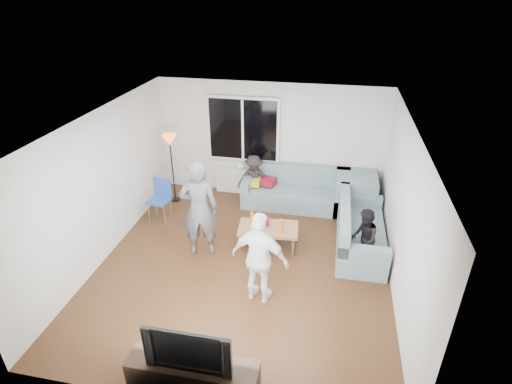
% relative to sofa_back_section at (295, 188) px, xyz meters
% --- Properties ---
extents(floor, '(5.00, 5.50, 0.04)m').
position_rel_sofa_back_section_xyz_m(floor, '(-0.65, -2.27, -0.45)').
color(floor, '#56351C').
rests_on(floor, ground).
extents(ceiling, '(5.00, 5.50, 0.04)m').
position_rel_sofa_back_section_xyz_m(ceiling, '(-0.65, -2.27, 2.20)').
color(ceiling, white).
rests_on(ceiling, ground).
extents(wall_back, '(5.00, 0.04, 2.60)m').
position_rel_sofa_back_section_xyz_m(wall_back, '(-0.65, 0.50, 0.88)').
color(wall_back, silver).
rests_on(wall_back, ground).
extents(wall_front, '(5.00, 0.04, 2.60)m').
position_rel_sofa_back_section_xyz_m(wall_front, '(-0.65, -5.04, 0.88)').
color(wall_front, silver).
rests_on(wall_front, ground).
extents(wall_left, '(0.04, 5.50, 2.60)m').
position_rel_sofa_back_section_xyz_m(wall_left, '(-3.17, -2.27, 0.88)').
color(wall_left, silver).
rests_on(wall_left, ground).
extents(wall_right, '(0.04, 5.50, 2.60)m').
position_rel_sofa_back_section_xyz_m(wall_right, '(1.87, -2.27, 0.88)').
color(wall_right, silver).
rests_on(wall_right, ground).
extents(window_frame, '(1.62, 0.06, 1.47)m').
position_rel_sofa_back_section_xyz_m(window_frame, '(-1.25, 0.42, 1.12)').
color(window_frame, white).
rests_on(window_frame, wall_back).
extents(window_glass, '(1.50, 0.02, 1.35)m').
position_rel_sofa_back_section_xyz_m(window_glass, '(-1.25, 0.38, 1.12)').
color(window_glass, black).
rests_on(window_glass, window_frame).
extents(window_mullion, '(0.05, 0.03, 1.35)m').
position_rel_sofa_back_section_xyz_m(window_mullion, '(-1.25, 0.37, 1.12)').
color(window_mullion, white).
rests_on(window_mullion, window_frame).
extents(radiator, '(1.30, 0.12, 0.62)m').
position_rel_sofa_back_section_xyz_m(radiator, '(-1.25, 0.38, -0.11)').
color(radiator, silver).
rests_on(radiator, floor).
extents(potted_plant, '(0.25, 0.22, 0.38)m').
position_rel_sofa_back_section_xyz_m(potted_plant, '(-1.06, 0.35, 0.39)').
color(potted_plant, '#336327').
rests_on(potted_plant, radiator).
extents(vase, '(0.20, 0.20, 0.18)m').
position_rel_sofa_back_section_xyz_m(vase, '(-1.30, 0.35, 0.29)').
color(vase, white).
rests_on(vase, radiator).
extents(sofa_back_section, '(2.30, 0.85, 0.85)m').
position_rel_sofa_back_section_xyz_m(sofa_back_section, '(0.00, 0.00, 0.00)').
color(sofa_back_section, slate).
rests_on(sofa_back_section, floor).
extents(sofa_right_section, '(2.00, 0.85, 0.85)m').
position_rel_sofa_back_section_xyz_m(sofa_right_section, '(1.37, -1.33, 0.00)').
color(sofa_right_section, slate).
rests_on(sofa_right_section, floor).
extents(sofa_corner, '(0.85, 0.85, 0.85)m').
position_rel_sofa_back_section_xyz_m(sofa_corner, '(1.27, 0.00, 0.00)').
color(sofa_corner, slate).
rests_on(sofa_corner, floor).
extents(cushion_yellow, '(0.40, 0.34, 0.14)m').
position_rel_sofa_back_section_xyz_m(cushion_yellow, '(-0.98, -0.02, 0.09)').
color(cushion_yellow, yellow).
rests_on(cushion_yellow, sofa_back_section).
extents(cushion_red, '(0.43, 0.38, 0.13)m').
position_rel_sofa_back_section_xyz_m(cushion_red, '(-0.64, 0.06, 0.09)').
color(cushion_red, maroon).
rests_on(cushion_red, sofa_back_section).
extents(coffee_table, '(1.15, 0.70, 0.40)m').
position_rel_sofa_back_section_xyz_m(coffee_table, '(-0.33, -1.61, -0.22)').
color(coffee_table, '#AC7F53').
rests_on(coffee_table, floor).
extents(pitcher, '(0.17, 0.17, 0.17)m').
position_rel_sofa_back_section_xyz_m(pitcher, '(-0.41, -1.55, 0.06)').
color(pitcher, maroon).
rests_on(pitcher, coffee_table).
extents(side_chair, '(0.46, 0.46, 0.86)m').
position_rel_sofa_back_section_xyz_m(side_chair, '(-2.70, -1.12, 0.01)').
color(side_chair, '#244F9F').
rests_on(side_chair, floor).
extents(floor_lamp, '(0.32, 0.32, 1.56)m').
position_rel_sofa_back_section_xyz_m(floor_lamp, '(-2.70, -0.28, 0.36)').
color(floor_lamp, orange).
rests_on(floor_lamp, floor).
extents(player_left, '(0.76, 0.59, 1.83)m').
position_rel_sofa_back_section_xyz_m(player_left, '(-1.49, -2.06, 0.49)').
color(player_left, '#505056').
rests_on(player_left, floor).
extents(player_right, '(0.97, 0.56, 1.55)m').
position_rel_sofa_back_section_xyz_m(player_right, '(-0.22, -3.05, 0.35)').
color(player_right, white).
rests_on(player_right, floor).
extents(spectator_right, '(0.44, 0.56, 1.10)m').
position_rel_sofa_back_section_xyz_m(spectator_right, '(1.37, -1.88, 0.13)').
color(spectator_right, black).
rests_on(spectator_right, floor).
extents(spectator_back, '(0.78, 0.53, 1.11)m').
position_rel_sofa_back_section_xyz_m(spectator_back, '(-0.93, 0.03, 0.13)').
color(spectator_back, black).
rests_on(spectator_back, floor).
extents(tv_console, '(1.60, 0.40, 0.44)m').
position_rel_sofa_back_section_xyz_m(tv_console, '(-0.71, -4.77, -0.20)').
color(tv_console, '#35271A').
rests_on(tv_console, floor).
extents(television, '(1.04, 0.14, 0.60)m').
position_rel_sofa_back_section_xyz_m(television, '(-0.71, -4.77, 0.32)').
color(television, black).
rests_on(television, tv_console).
extents(bottle_a, '(0.07, 0.07, 0.21)m').
position_rel_sofa_back_section_xyz_m(bottle_a, '(-0.66, -1.49, 0.08)').
color(bottle_a, orange).
rests_on(bottle_a, coffee_table).
extents(bottle_d, '(0.07, 0.07, 0.24)m').
position_rel_sofa_back_section_xyz_m(bottle_d, '(-0.07, -1.69, 0.09)').
color(bottle_d, orange).
rests_on(bottle_d, coffee_table).
extents(bottle_b, '(0.08, 0.08, 0.27)m').
position_rel_sofa_back_section_xyz_m(bottle_b, '(-0.40, -1.75, 0.11)').
color(bottle_b, '#228618').
rests_on(bottle_b, coffee_table).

